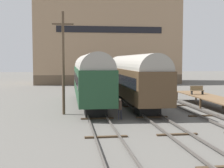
# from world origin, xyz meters

# --- Properties ---
(ground_plane) EXTENTS (200.00, 200.00, 0.00)m
(ground_plane) POSITION_xyz_m (0.00, 0.00, 0.00)
(ground_plane) COLOR #56544F
(track_left) EXTENTS (2.60, 60.00, 0.26)m
(track_left) POSITION_xyz_m (-4.44, 0.00, 0.14)
(track_left) COLOR #4C4742
(track_left) RESTS_ON ground
(track_middle) EXTENTS (2.60, 60.00, 0.26)m
(track_middle) POSITION_xyz_m (0.00, 0.00, 0.14)
(track_middle) COLOR #4C4742
(track_middle) RESTS_ON ground
(track_right) EXTENTS (2.60, 60.00, 0.26)m
(track_right) POSITION_xyz_m (4.44, 0.00, 0.14)
(track_right) COLOR #4C4742
(track_right) RESTS_ON ground
(train_car_brown) EXTENTS (3.02, 18.35, 5.21)m
(train_car_brown) POSITION_xyz_m (0.00, 4.49, 2.96)
(train_car_brown) COLOR black
(train_car_brown) RESTS_ON ground
(train_car_green) EXTENTS (3.02, 17.78, 5.31)m
(train_car_green) POSITION_xyz_m (-4.44, 4.52, 3.02)
(train_car_green) COLOR black
(train_car_green) RESTS_ON ground
(station_platform) EXTENTS (2.65, 13.51, 1.06)m
(station_platform) POSITION_xyz_m (7.08, 1.01, 0.98)
(station_platform) COLOR brown
(station_platform) RESTS_ON ground
(bench) EXTENTS (1.40, 0.40, 0.91)m
(bench) POSITION_xyz_m (6.69, 3.73, 1.55)
(bench) COLOR brown
(bench) RESTS_ON station_platform
(person_worker) EXTENTS (0.32, 0.32, 1.66)m
(person_worker) POSITION_xyz_m (-2.69, -3.41, 1.00)
(person_worker) COLOR #282833
(person_worker) RESTS_ON ground
(utility_pole) EXTENTS (1.80, 0.24, 8.74)m
(utility_pole) POSITION_xyz_m (-7.10, -0.47, 4.53)
(utility_pole) COLOR #473828
(utility_pole) RESTS_ON ground
(warehouse_building) EXTENTS (28.56, 13.21, 18.95)m
(warehouse_building) POSITION_xyz_m (1.11, 37.87, 9.48)
(warehouse_building) COLOR brown
(warehouse_building) RESTS_ON ground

